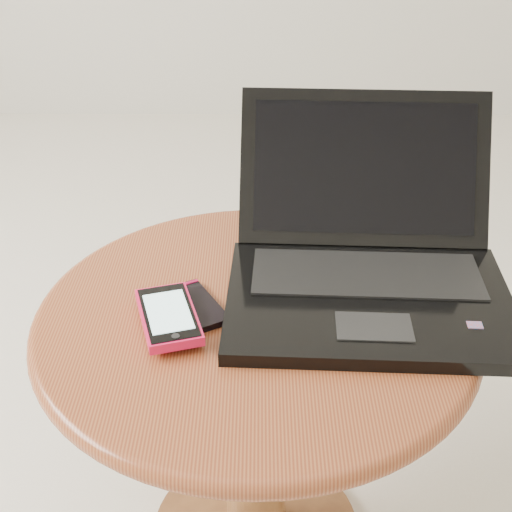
{
  "coord_description": "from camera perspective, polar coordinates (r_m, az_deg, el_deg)",
  "views": [
    {
      "loc": [
        -0.09,
        -0.74,
        1.0
      ],
      "look_at": [
        -0.1,
        0.04,
        0.52
      ],
      "focal_mm": 49.63,
      "sensor_mm": 36.0,
      "label": 1
    }
  ],
  "objects": [
    {
      "name": "phone_pink",
      "position": [
        0.89,
        -7.08,
        -4.83
      ],
      "size": [
        0.1,
        0.14,
        0.02
      ],
      "color": "#EB1649",
      "rests_on": "phone_black"
    },
    {
      "name": "phone_black",
      "position": [
        0.93,
        -4.99,
        -4.04
      ],
      "size": [
        0.1,
        0.12,
        0.01
      ],
      "color": "black",
      "rests_on": "table"
    },
    {
      "name": "table",
      "position": [
        0.98,
        -0.01,
        -9.06
      ],
      "size": [
        0.58,
        0.58,
        0.46
      ],
      "color": "brown",
      "rests_on": "ground"
    },
    {
      "name": "laptop",
      "position": [
        0.96,
        8.96,
        -0.32
      ],
      "size": [
        0.38,
        0.39,
        0.21
      ],
      "color": "black",
      "rests_on": "table"
    }
  ]
}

